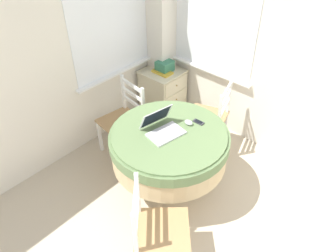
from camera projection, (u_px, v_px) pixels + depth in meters
corner_room_shell at (196, 66)px, 3.05m from camera, size 4.36×5.22×2.55m
round_dining_table at (169, 145)px, 3.16m from camera, size 1.15×1.15×0.78m
laptop at (162, 128)px, 3.05m from camera, size 0.38×0.37×0.22m
computer_mouse at (189, 123)px, 3.15m from camera, size 0.06×0.09×0.05m
cell_phone at (198, 122)px, 3.19m from camera, size 0.06×0.11×0.01m
dining_chair_near_back_window at (124, 120)px, 3.77m from camera, size 0.49×0.48×0.90m
dining_chair_near_right_window at (210, 118)px, 3.81m from camera, size 0.54×0.55×0.90m
dining_chair_camera_near at (156, 230)px, 2.62m from camera, size 0.61×0.61×0.90m
corner_cabinet at (163, 92)px, 4.47m from camera, size 0.49×0.50×0.66m
storage_box at (165, 66)px, 4.23m from camera, size 0.20×0.18×0.14m
book_on_cabinet at (162, 72)px, 4.22m from camera, size 0.16×0.26×0.02m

